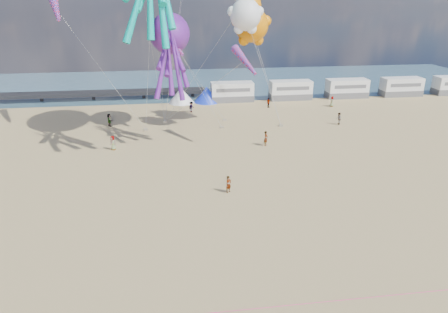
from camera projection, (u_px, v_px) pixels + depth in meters
ground at (233, 254)px, 25.89m from camera, size 120.00×120.00×0.00m
water at (189, 83)px, 76.43m from camera, size 120.00×120.00×0.00m
pier at (14, 96)px, 62.53m from camera, size 60.00×3.00×0.50m
motorhome_0 at (232, 92)px, 62.82m from camera, size 6.60×2.50×3.00m
motorhome_1 at (290, 90)px, 63.99m from camera, size 6.60×2.50×3.00m
motorhome_2 at (347, 88)px, 65.15m from camera, size 6.60×2.50×3.00m
motorhome_3 at (401, 87)px, 66.31m from camera, size 6.60×2.50×3.00m
tent_white at (181, 95)px, 61.96m from camera, size 4.00×4.00×2.40m
tent_blue at (207, 94)px, 62.45m from camera, size 4.00×4.00×2.40m
rope_line at (247, 309)px, 21.29m from camera, size 34.00×0.03×0.03m
standing_person at (229, 184)px, 33.74m from camera, size 0.65×0.61×1.49m
beachgoer_0 at (113, 143)px, 43.13m from camera, size 0.68×0.64×1.57m
beachgoer_1 at (339, 119)px, 51.55m from camera, size 0.71×0.89×1.58m
beachgoer_2 at (191, 107)px, 57.04m from camera, size 0.93×0.96×1.55m
beachgoer_3 at (268, 103)px, 59.54m from camera, size 1.10×1.04×1.49m
beachgoer_4 at (109, 120)px, 50.98m from camera, size 0.80×1.03×1.63m
beachgoer_5 at (266, 138)px, 44.31m from camera, size 1.18×1.60×1.67m
beachgoer_6 at (332, 101)px, 60.05m from camera, size 0.55×0.66×1.55m
sandbag_a at (146, 130)px, 49.53m from camera, size 0.50×0.35×0.22m
sandbag_b at (222, 127)px, 50.37m from camera, size 0.50×0.35×0.22m
sandbag_c at (281, 126)px, 51.05m from camera, size 0.50×0.35×0.22m
sandbag_d at (225, 120)px, 53.29m from camera, size 0.50×0.35×0.22m
sandbag_e at (165, 122)px, 52.69m from camera, size 0.50×0.35×0.22m
kite_octopus_purple at (170, 34)px, 46.13m from camera, size 5.38×10.22×11.17m
kite_panda at (245, 15)px, 42.92m from camera, size 4.91×4.74×5.79m
kite_teddy_orange at (251, 25)px, 46.66m from camera, size 5.79×5.58×6.85m
windsock_left at (56, 8)px, 45.06m from camera, size 2.87×6.31×6.26m
windsock_mid at (173, 43)px, 45.56m from camera, size 3.04×5.21×5.26m
windsock_right at (245, 61)px, 40.77m from camera, size 2.55×4.45×4.45m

